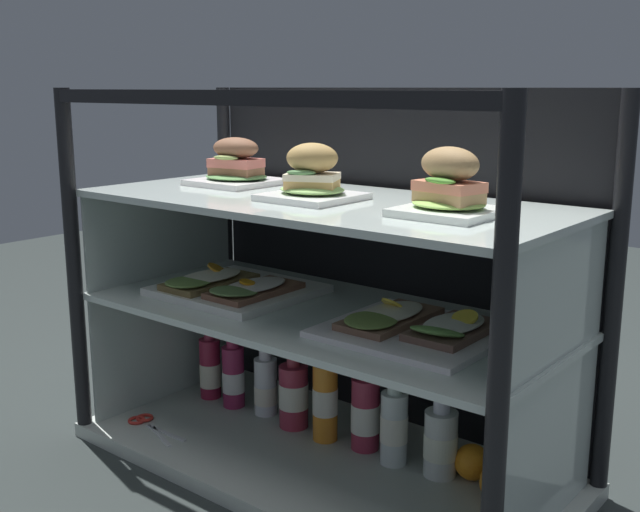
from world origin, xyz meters
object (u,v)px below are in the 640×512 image
juice_bottle_back_right (266,385)px  juice_bottle_front_second (394,424)px  open_sandwich_tray_far_right (416,326)px  orange_fruit_beside_bottles (500,484)px  open_sandwich_tray_mid_right (232,287)px  juice_bottle_near_post (210,368)px  plated_roll_sandwich_near_left_corner (449,189)px  juice_bottle_back_left (365,412)px  orange_fruit_near_left_post (472,462)px  juice_bottle_front_left_end (325,399)px  plated_roll_sandwich_right_of_center (236,168)px  plated_roll_sandwich_near_right_corner (313,179)px  juice_bottle_back_center (233,375)px  kitchen_scissors (146,423)px  juice_bottle_front_fourth (441,440)px  juice_bottle_tucked_behind (294,394)px

juice_bottle_back_right → juice_bottle_front_second: 0.40m
open_sandwich_tray_far_right → orange_fruit_beside_bottles: 0.36m
open_sandwich_tray_mid_right → juice_bottle_near_post: open_sandwich_tray_mid_right is taller
juice_bottle_near_post → plated_roll_sandwich_near_left_corner: bearing=-6.5°
juice_bottle_back_left → plated_roll_sandwich_near_left_corner: bearing=-21.8°
juice_bottle_near_post → orange_fruit_near_left_post: bearing=3.2°
plated_roll_sandwich_near_left_corner → juice_bottle_front_left_end: bearing=167.4°
orange_fruit_beside_bottles → plated_roll_sandwich_right_of_center: bearing=179.5°
plated_roll_sandwich_near_right_corner → orange_fruit_beside_bottles: (0.42, 0.08, -0.59)m
plated_roll_sandwich_near_left_corner → orange_fruit_beside_bottles: plated_roll_sandwich_near_left_corner is taller
open_sandwich_tray_far_right → juice_bottle_back_center: open_sandwich_tray_far_right is taller
open_sandwich_tray_far_right → juice_bottle_front_left_end: (-0.28, 0.06, -0.25)m
plated_roll_sandwich_near_right_corner → juice_bottle_front_left_end: plated_roll_sandwich_near_right_corner is taller
plated_roll_sandwich_right_of_center → plated_roll_sandwich_near_left_corner: 0.64m
plated_roll_sandwich_near_right_corner → orange_fruit_beside_bottles: plated_roll_sandwich_near_right_corner is taller
kitchen_scissors → juice_bottle_front_fourth: bearing=18.8°
plated_roll_sandwich_near_right_corner → juice_bottle_near_post: (-0.43, 0.09, -0.55)m
open_sandwich_tray_far_right → juice_bottle_back_right: 0.57m
juice_bottle_front_second → kitchen_scissors: size_ratio=1.10×
plated_roll_sandwich_right_of_center → juice_bottle_front_fourth: size_ratio=0.93×
orange_fruit_near_left_post → kitchen_scissors: bearing=-160.7°
orange_fruit_beside_bottles → kitchen_scissors: bearing=-165.9°
juice_bottle_back_center → juice_bottle_back_left: juice_bottle_back_left is taller
juice_bottle_front_left_end → juice_bottle_front_second: (0.19, 0.00, -0.01)m
kitchen_scissors → juice_bottle_tucked_behind: bearing=37.5°
juice_bottle_front_left_end → orange_fruit_beside_bottles: bearing=-0.4°
juice_bottle_back_center → juice_bottle_back_right: (0.10, 0.02, -0.01)m
juice_bottle_tucked_behind → plated_roll_sandwich_near_left_corner: bearing=-10.7°
juice_bottle_back_center → juice_bottle_back_left: 0.41m
juice_bottle_tucked_behind → orange_fruit_beside_bottles: juice_bottle_tucked_behind is taller
orange_fruit_near_left_post → kitchen_scissors: orange_fruit_near_left_post is taller
plated_roll_sandwich_right_of_center → orange_fruit_beside_bottles: (0.74, -0.01, -0.59)m
open_sandwich_tray_mid_right → orange_fruit_beside_bottles: bearing=6.8°
juice_bottle_back_center → orange_fruit_near_left_post: 0.68m
juice_bottle_front_fourth → orange_fruit_near_left_post: size_ratio=2.67×
orange_fruit_beside_bottles → open_sandwich_tray_far_right: bearing=-160.9°
plated_roll_sandwich_near_left_corner → plated_roll_sandwich_right_of_center: bearing=172.6°
plated_roll_sandwich_near_left_corner → juice_bottle_tucked_behind: size_ratio=0.87×
plated_roll_sandwich_near_left_corner → juice_bottle_front_fourth: 0.57m
juice_bottle_front_second → orange_fruit_near_left_post: (0.17, 0.04, -0.05)m
open_sandwich_tray_far_right → kitchen_scissors: size_ratio=1.68×
open_sandwich_tray_mid_right → orange_fruit_near_left_post: 0.67m
open_sandwich_tray_mid_right → juice_bottle_front_left_end: size_ratio=1.43×
juice_bottle_front_second → juice_bottle_front_fourth: size_ratio=1.08×
juice_bottle_front_second → juice_bottle_front_left_end: bearing=-178.8°
orange_fruit_near_left_post → juice_bottle_back_left: bearing=-174.1°
juice_bottle_near_post → plated_roll_sandwich_right_of_center: bearing=-1.5°
plated_roll_sandwich_near_left_corner → open_sandwich_tray_mid_right: plated_roll_sandwich_near_left_corner is taller
juice_bottle_near_post → juice_bottle_back_left: (0.50, 0.02, 0.01)m
juice_bottle_front_fourth → kitchen_scissors: 0.74m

